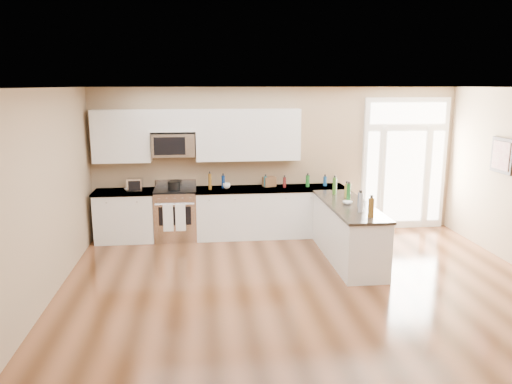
# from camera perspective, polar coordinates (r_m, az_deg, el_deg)

# --- Properties ---
(ground) EXTENTS (8.00, 8.00, 0.00)m
(ground) POSITION_cam_1_polar(r_m,az_deg,el_deg) (6.30, 7.91, -14.75)
(ground) COLOR #492914
(room_shell) EXTENTS (8.00, 8.00, 8.00)m
(room_shell) POSITION_cam_1_polar(r_m,az_deg,el_deg) (5.73, 8.41, 0.68)
(room_shell) COLOR tan
(room_shell) RESTS_ON ground
(back_cabinet_left) EXTENTS (1.10, 0.66, 0.94)m
(back_cabinet_left) POSITION_cam_1_polar(r_m,az_deg,el_deg) (9.54, -14.70, -2.82)
(back_cabinet_left) COLOR white
(back_cabinet_left) RESTS_ON ground
(back_cabinet_right) EXTENTS (2.85, 0.66, 0.94)m
(back_cabinet_right) POSITION_cam_1_polar(r_m,az_deg,el_deg) (9.52, 1.70, -2.45)
(back_cabinet_right) COLOR white
(back_cabinet_right) RESTS_ON ground
(peninsula_cabinet) EXTENTS (0.69, 2.32, 0.94)m
(peninsula_cabinet) POSITION_cam_1_polar(r_m,az_deg,el_deg) (8.38, 10.44, -4.71)
(peninsula_cabinet) COLOR white
(peninsula_cabinet) RESTS_ON ground
(upper_cabinet_left) EXTENTS (1.04, 0.33, 0.95)m
(upper_cabinet_left) POSITION_cam_1_polar(r_m,az_deg,el_deg) (9.42, -15.12, 6.18)
(upper_cabinet_left) COLOR white
(upper_cabinet_left) RESTS_ON room_shell
(upper_cabinet_right) EXTENTS (1.94, 0.33, 0.95)m
(upper_cabinet_right) POSITION_cam_1_polar(r_m,az_deg,el_deg) (9.35, -0.91, 6.55)
(upper_cabinet_right) COLOR white
(upper_cabinet_right) RESTS_ON room_shell
(upper_cabinet_short) EXTENTS (0.82, 0.33, 0.40)m
(upper_cabinet_short) POSITION_cam_1_polar(r_m,az_deg,el_deg) (9.30, -9.49, 8.06)
(upper_cabinet_short) COLOR white
(upper_cabinet_short) RESTS_ON room_shell
(microwave) EXTENTS (0.78, 0.41, 0.42)m
(microwave) POSITION_cam_1_polar(r_m,az_deg,el_deg) (9.31, -9.41, 5.34)
(microwave) COLOR silver
(microwave) RESTS_ON room_shell
(entry_door) EXTENTS (1.70, 0.10, 2.60)m
(entry_door) POSITION_cam_1_polar(r_m,az_deg,el_deg) (10.31, 16.60, 3.09)
(entry_door) COLOR white
(entry_door) RESTS_ON ground
(wall_art_near) EXTENTS (0.05, 0.58, 0.58)m
(wall_art_near) POSITION_cam_1_polar(r_m,az_deg,el_deg) (9.14, 26.31, 3.75)
(wall_art_near) COLOR black
(wall_art_near) RESTS_ON room_shell
(kitchen_range) EXTENTS (0.77, 0.69, 1.08)m
(kitchen_range) POSITION_cam_1_polar(r_m,az_deg,el_deg) (9.43, -9.15, -2.48)
(kitchen_range) COLOR silver
(kitchen_range) RESTS_ON ground
(stockpot) EXTENTS (0.28, 0.28, 0.17)m
(stockpot) POSITION_cam_1_polar(r_m,az_deg,el_deg) (9.24, -9.37, 0.75)
(stockpot) COLOR black
(stockpot) RESTS_ON kitchen_range
(toaster_oven) EXTENTS (0.28, 0.22, 0.23)m
(toaster_oven) POSITION_cam_1_polar(r_m,az_deg,el_deg) (9.36, -13.66, 0.83)
(toaster_oven) COLOR silver
(toaster_oven) RESTS_ON back_cabinet_left
(cardboard_box) EXTENTS (0.27, 0.23, 0.19)m
(cardboard_box) POSITION_cam_1_polar(r_m,az_deg,el_deg) (9.50, 1.52, 1.20)
(cardboard_box) COLOR brown
(cardboard_box) RESTS_ON back_cabinet_right
(bowl_left) EXTENTS (0.23, 0.23, 0.05)m
(bowl_left) POSITION_cam_1_polar(r_m,az_deg,el_deg) (9.39, -14.24, 0.27)
(bowl_left) COLOR white
(bowl_left) RESTS_ON back_cabinet_left
(bowl_peninsula) EXTENTS (0.17, 0.17, 0.05)m
(bowl_peninsula) POSITION_cam_1_polar(r_m,az_deg,el_deg) (8.21, 10.43, -1.22)
(bowl_peninsula) COLOR white
(bowl_peninsula) RESTS_ON peninsula_cabinet
(cup_counter) EXTENTS (0.15, 0.15, 0.10)m
(cup_counter) POSITION_cam_1_polar(r_m,az_deg,el_deg) (9.32, -3.37, 0.72)
(cup_counter) COLOR white
(cup_counter) RESTS_ON back_cabinet_right
(counter_bottles) EXTENTS (2.40, 2.43, 0.31)m
(counter_bottles) POSITION_cam_1_polar(r_m,az_deg,el_deg) (8.60, 7.01, 0.21)
(counter_bottles) COLOR #19591E
(counter_bottles) RESTS_ON back_cabinet_right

